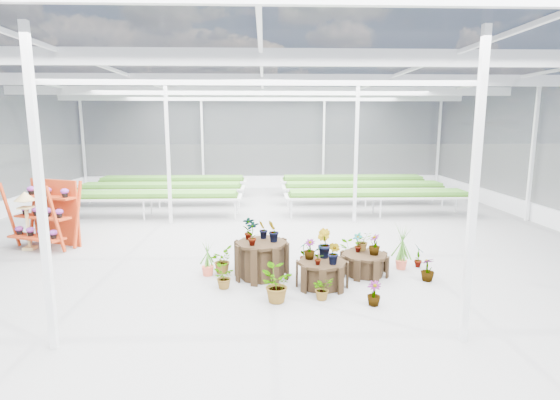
{
  "coord_description": "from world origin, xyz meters",
  "views": [
    {
      "loc": [
        0.05,
        -9.96,
        3.2
      ],
      "look_at": [
        0.44,
        0.86,
        1.3
      ],
      "focal_mm": 28.0,
      "sensor_mm": 36.0,
      "label": 1
    }
  ],
  "objects_px": {
    "plinth_tall": "(262,260)",
    "plinth_low": "(364,264)",
    "plinth_mid": "(322,274)",
    "bird_table": "(27,221)",
    "shelf_rack": "(44,215)"
  },
  "relations": [
    {
      "from": "plinth_mid",
      "to": "plinth_tall",
      "type": "bearing_deg",
      "value": 153.43
    },
    {
      "from": "plinth_tall",
      "to": "shelf_rack",
      "type": "xyz_separation_m",
      "value": [
        -5.63,
        2.41,
        0.5
      ]
    },
    {
      "from": "plinth_mid",
      "to": "plinth_low",
      "type": "distance_m",
      "value": 1.22
    },
    {
      "from": "bird_table",
      "to": "plinth_tall",
      "type": "bearing_deg",
      "value": -42.62
    },
    {
      "from": "shelf_rack",
      "to": "plinth_low",
      "type": "bearing_deg",
      "value": 6.44
    },
    {
      "from": "plinth_tall",
      "to": "shelf_rack",
      "type": "distance_m",
      "value": 6.15
    },
    {
      "from": "plinth_mid",
      "to": "bird_table",
      "type": "relative_size",
      "value": 0.66
    },
    {
      "from": "plinth_tall",
      "to": "plinth_low",
      "type": "distance_m",
      "value": 2.21
    },
    {
      "from": "plinth_low",
      "to": "shelf_rack",
      "type": "relative_size",
      "value": 0.57
    },
    {
      "from": "plinth_mid",
      "to": "bird_table",
      "type": "xyz_separation_m",
      "value": [
        -7.19,
        2.87,
        0.49
      ]
    },
    {
      "from": "bird_table",
      "to": "plinth_low",
      "type": "bearing_deg",
      "value": -36.72
    },
    {
      "from": "plinth_tall",
      "to": "plinth_low",
      "type": "xyz_separation_m",
      "value": [
        2.2,
        0.1,
        -0.16
      ]
    },
    {
      "from": "plinth_tall",
      "to": "plinth_mid",
      "type": "bearing_deg",
      "value": -26.57
    },
    {
      "from": "plinth_mid",
      "to": "bird_table",
      "type": "distance_m",
      "value": 7.76
    },
    {
      "from": "shelf_rack",
      "to": "bird_table",
      "type": "distance_m",
      "value": 0.4
    }
  ]
}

